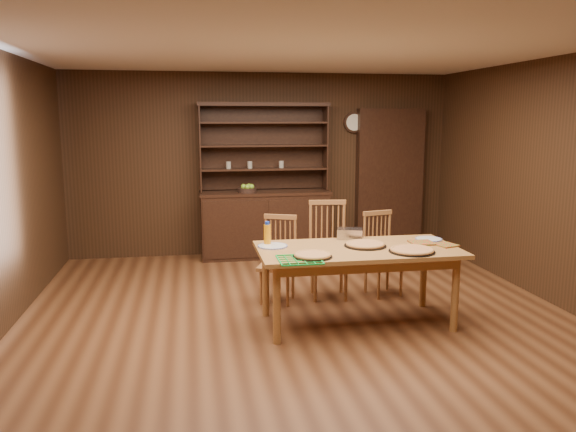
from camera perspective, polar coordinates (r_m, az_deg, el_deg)
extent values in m
plane|color=brown|center=(5.53, 1.51, -10.86)|extent=(6.00, 6.00, 0.00)
plane|color=silver|center=(5.21, 1.64, 16.94)|extent=(6.00, 6.00, 0.00)
plane|color=#382011|center=(8.16, -2.63, 5.26)|extent=(5.50, 0.00, 5.50)
plane|color=#382011|center=(2.40, 16.00, -6.49)|extent=(5.50, 0.00, 5.50)
plane|color=#382011|center=(6.36, 26.70, 2.88)|extent=(0.00, 6.00, 6.00)
cube|color=black|center=(8.02, -2.34, -0.96)|extent=(1.80, 0.50, 0.90)
cube|color=black|center=(7.94, -2.37, 2.37)|extent=(1.84, 0.52, 0.04)
cube|color=black|center=(8.11, -2.61, 7.00)|extent=(1.80, 0.02, 1.20)
cube|color=black|center=(7.90, -8.93, 6.81)|extent=(0.02, 0.32, 1.20)
cube|color=black|center=(8.13, 3.80, 6.99)|extent=(0.02, 0.32, 1.20)
cube|color=black|center=(7.96, -2.51, 11.26)|extent=(1.84, 0.34, 0.05)
cylinder|color=gray|center=(7.93, -6.06, 5.17)|extent=(0.07, 0.07, 0.10)
cylinder|color=gray|center=(7.96, -3.90, 5.22)|extent=(0.07, 0.07, 0.10)
cube|color=black|center=(8.54, 10.25, 3.63)|extent=(1.00, 0.18, 2.10)
cylinder|color=black|center=(8.37, 6.70, 9.43)|extent=(0.30, 0.04, 0.30)
cylinder|color=#ECE8C9|center=(8.35, 6.75, 9.43)|extent=(0.24, 0.01, 0.24)
cube|color=#A46E39|center=(5.37, 7.09, -3.42)|extent=(1.90, 0.95, 0.04)
cylinder|color=#A46E39|center=(4.96, -1.15, -9.01)|extent=(0.07, 0.07, 0.71)
cylinder|color=#A46E39|center=(5.64, -2.28, -6.66)|extent=(0.07, 0.07, 0.71)
cylinder|color=#A46E39|center=(5.45, 16.62, -7.66)|extent=(0.07, 0.07, 0.71)
cylinder|color=#A46E39|center=(6.08, 13.60, -5.71)|extent=(0.07, 0.07, 0.71)
cube|color=#9F5D36|center=(6.05, -1.10, -5.17)|extent=(0.49, 0.48, 0.04)
cylinder|color=#9F5D36|center=(6.01, -2.75, -7.29)|extent=(0.03, 0.03, 0.37)
cylinder|color=#9F5D36|center=(6.27, -2.10, -6.58)|extent=(0.03, 0.03, 0.37)
cylinder|color=#9F5D36|center=(5.95, -0.03, -7.48)|extent=(0.03, 0.03, 0.37)
cylinder|color=#9F5D36|center=(6.20, 0.51, -6.75)|extent=(0.03, 0.03, 0.37)
cube|color=#9F5D36|center=(6.08, -0.78, -0.08)|extent=(0.35, 0.17, 0.05)
cube|color=#9F5D36|center=(6.19, 4.18, -4.26)|extent=(0.48, 0.46, 0.04)
cylinder|color=#9F5D36|center=(6.09, 2.78, -6.79)|extent=(0.04, 0.04, 0.43)
cylinder|color=#9F5D36|center=(6.38, 2.48, -5.99)|extent=(0.04, 0.04, 0.43)
cylinder|color=#9F5D36|center=(6.13, 5.89, -6.71)|extent=(0.04, 0.04, 0.43)
cylinder|color=#9F5D36|center=(6.43, 5.44, -5.92)|extent=(0.04, 0.04, 0.43)
cube|color=#9F5D36|center=(6.25, 4.03, 1.40)|extent=(0.42, 0.08, 0.05)
cube|color=#9F5D36|center=(6.38, 9.70, -4.51)|extent=(0.46, 0.44, 0.04)
cylinder|color=#9F5D36|center=(6.24, 9.19, -6.75)|extent=(0.03, 0.03, 0.37)
cylinder|color=#9F5D36|center=(6.47, 7.89, -6.14)|extent=(0.03, 0.03, 0.37)
cylinder|color=#9F5D36|center=(6.40, 11.41, -6.41)|extent=(0.03, 0.03, 0.37)
cylinder|color=#9F5D36|center=(6.62, 10.06, -5.82)|extent=(0.03, 0.03, 0.37)
cube|color=#9F5D36|center=(6.40, 9.08, 0.32)|extent=(0.36, 0.12, 0.05)
cylinder|color=black|center=(4.97, 2.52, -4.14)|extent=(0.35, 0.35, 0.01)
cylinder|color=tan|center=(4.97, 2.52, -3.97)|extent=(0.32, 0.32, 0.02)
torus|color=#C58946|center=(4.97, 2.52, -3.97)|extent=(0.33, 0.33, 0.03)
cylinder|color=black|center=(5.28, 12.47, -3.54)|extent=(0.42, 0.42, 0.01)
cylinder|color=tan|center=(5.28, 12.48, -3.38)|extent=(0.39, 0.39, 0.02)
torus|color=#C58946|center=(5.28, 12.48, -3.38)|extent=(0.40, 0.40, 0.03)
cylinder|color=black|center=(5.43, 7.85, -3.01)|extent=(0.40, 0.40, 0.01)
cylinder|color=tan|center=(5.43, 7.85, -2.86)|extent=(0.36, 0.36, 0.02)
torus|color=#C58946|center=(5.43, 7.85, -2.86)|extent=(0.37, 0.37, 0.03)
cylinder|color=beige|center=(5.36, -1.57, -3.08)|extent=(0.29, 0.29, 0.01)
torus|color=navy|center=(5.36, -1.57, -3.05)|extent=(0.29, 0.29, 0.01)
cylinder|color=beige|center=(5.83, 14.10, -2.30)|extent=(0.27, 0.27, 0.01)
torus|color=navy|center=(5.83, 14.10, -2.28)|extent=(0.27, 0.27, 0.01)
cube|color=silver|center=(5.76, 6.29, -1.78)|extent=(0.30, 0.25, 0.10)
cylinder|color=orange|center=(5.41, -2.12, -1.94)|extent=(0.07, 0.07, 0.20)
cylinder|color=#1532AB|center=(5.39, -2.13, -0.73)|extent=(0.04, 0.04, 0.03)
cube|color=red|center=(5.62, 15.79, -2.86)|extent=(0.23, 0.23, 0.01)
cube|color=red|center=(5.65, 13.43, -2.66)|extent=(0.23, 0.23, 0.02)
cylinder|color=black|center=(7.86, -4.17, 2.64)|extent=(0.27, 0.27, 0.06)
sphere|color=#90B831|center=(7.85, -4.54, 2.99)|extent=(0.08, 0.08, 0.08)
sphere|color=#90B831|center=(7.89, -3.98, 3.03)|extent=(0.08, 0.08, 0.08)
sphere|color=#90B831|center=(7.80, -4.14, 2.96)|extent=(0.08, 0.08, 0.08)
sphere|color=#90B831|center=(7.84, -3.73, 3.00)|extent=(0.08, 0.08, 0.08)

